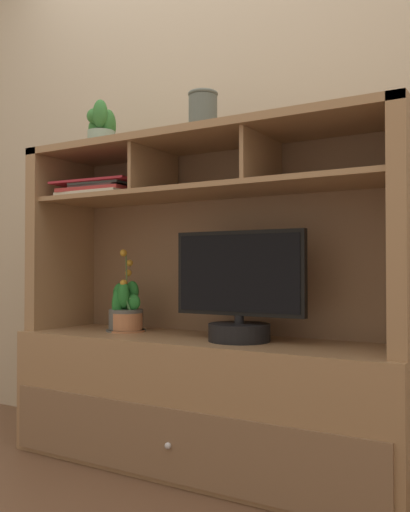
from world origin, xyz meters
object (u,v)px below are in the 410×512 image
(magazine_stack_left, at_px, (102,190))
(ceramic_vase, at_px, (203,113))
(media_console, at_px, (206,364))
(tv_monitor, at_px, (239,296))
(potted_orchid, at_px, (126,319))
(potted_fern, at_px, (125,311))
(potted_succulent, at_px, (102,128))

(magazine_stack_left, xyz_separation_m, ceramic_vase, (0.52, 0.01, 0.27))
(media_console, bearing_deg, tv_monitor, -13.95)
(potted_orchid, xyz_separation_m, ceramic_vase, (0.40, -0.01, 0.84))
(tv_monitor, xyz_separation_m, potted_orchid, (-0.57, 0.03, -0.12))
(media_console, xyz_separation_m, potted_fern, (-0.41, -0.00, 0.20))
(potted_orchid, height_order, magazine_stack_left, magazine_stack_left)
(potted_succulent, bearing_deg, magazine_stack_left, -39.05)
(media_console, relative_size, potted_succulent, 7.76)
(media_console, distance_m, tv_monitor, 0.33)
(media_console, height_order, magazine_stack_left, media_console)
(media_console, bearing_deg, potted_orchid, -178.74)
(ceramic_vase, bearing_deg, potted_orchid, 177.97)
(potted_succulent, bearing_deg, potted_fern, 12.57)
(tv_monitor, height_order, potted_succulent, potted_succulent)
(potted_succulent, bearing_deg, tv_monitor, -1.35)
(potted_orchid, bearing_deg, media_console, 1.26)
(potted_orchid, height_order, potted_succulent, potted_succulent)
(ceramic_vase, bearing_deg, potted_succulent, -179.64)
(potted_orchid, bearing_deg, magazine_stack_left, -168.62)
(potted_orchid, bearing_deg, potted_succulent, -172.35)
(tv_monitor, bearing_deg, potted_orchid, 176.60)
(media_console, distance_m, magazine_stack_left, 0.89)
(potted_fern, height_order, ceramic_vase, ceramic_vase)
(tv_monitor, bearing_deg, magazine_stack_left, 179.21)
(ceramic_vase, bearing_deg, media_console, 90.00)
(tv_monitor, bearing_deg, potted_fern, 175.82)
(tv_monitor, relative_size, ceramic_vase, 3.15)
(potted_orchid, xyz_separation_m, magazine_stack_left, (-0.12, -0.02, 0.57))
(magazine_stack_left, relative_size, ceramic_vase, 2.45)
(potted_orchid, height_order, potted_fern, potted_orchid)
(potted_succulent, xyz_separation_m, ceramic_vase, (0.52, 0.00, -0.01))
(media_console, bearing_deg, potted_fern, -179.99)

